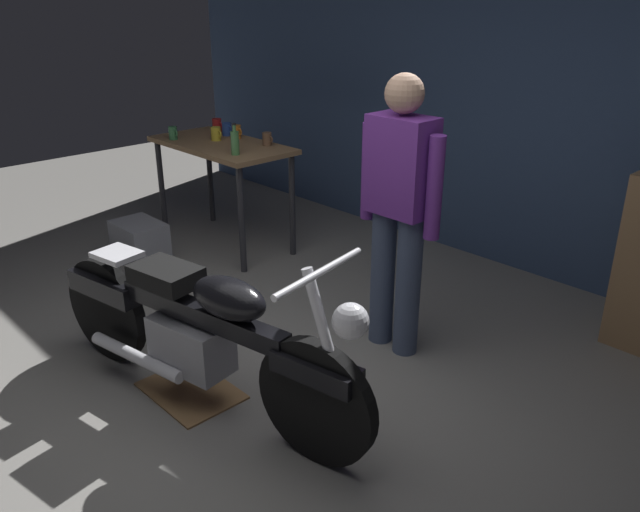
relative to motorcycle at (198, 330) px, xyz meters
name	(u,v)px	position (x,y,z in m)	size (l,w,h in m)	color
ground_plane	(232,402)	(0.10, 0.11, -0.45)	(12.00, 12.00, 0.00)	gray
back_wall	(531,67)	(0.10, 2.91, 1.10)	(8.00, 0.12, 3.10)	#384C70
workbench	(222,156)	(-1.83, 1.48, 0.34)	(1.30, 0.64, 0.90)	#99724C
motorcycle	(198,330)	(0.00, 0.00, 0.00)	(2.17, 0.74, 1.00)	black
person_standing	(399,205)	(0.31, 1.21, 0.48)	(0.57, 0.22, 1.67)	#485674
drip_tray	(191,391)	(-0.13, 0.00, -0.44)	(0.56, 0.40, 0.01)	olive
storage_bin	(140,242)	(-1.98, 0.73, -0.28)	(0.44, 0.32, 0.34)	gray
mug_red_diner	(217,125)	(-2.23, 1.72, 0.51)	(0.12, 0.08, 0.11)	red
mug_green_speckled	(173,133)	(-2.21, 1.26, 0.51)	(0.11, 0.07, 0.11)	#3D7F4C
mug_yellow_tall	(216,134)	(-1.93, 1.50, 0.51)	(0.12, 0.08, 0.11)	yellow
mug_brown_stoneware	(267,139)	(-1.49, 1.70, 0.50)	(0.11, 0.08, 0.11)	brown
mug_blue_enamel	(227,129)	(-2.03, 1.68, 0.51)	(0.11, 0.08, 0.11)	#2D51AD
mug_orange_travel	(237,132)	(-1.87, 1.67, 0.51)	(0.11, 0.07, 0.11)	orange
bottle	(235,142)	(-1.41, 1.32, 0.55)	(0.06, 0.06, 0.24)	#4C8C4C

